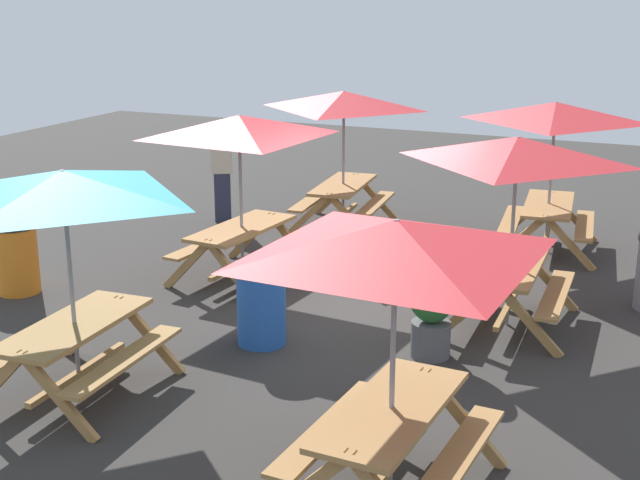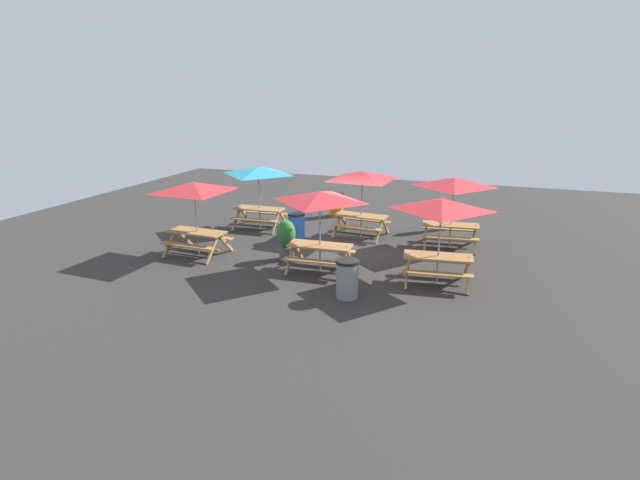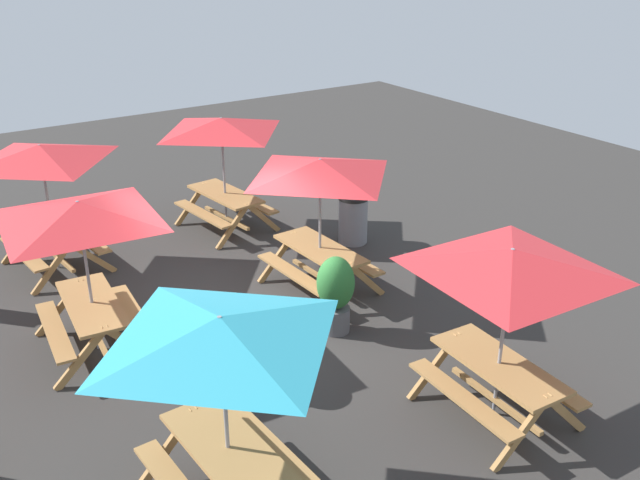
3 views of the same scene
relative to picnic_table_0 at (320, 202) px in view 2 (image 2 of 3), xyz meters
The scene contains 12 objects.
ground_plane 2.69m from the picnic_table_0, 86.65° to the right, with size 27.40×27.40×0.00m, color #33302D.
picnic_table_0 is the anchor object (origin of this frame).
picnic_table_1 3.28m from the picnic_table_0, behind, with size 2.22×2.22×2.34m.
picnic_table_2 4.08m from the picnic_table_0, ahead, with size 2.82×2.82×2.34m.
picnic_table_3 5.06m from the picnic_table_0, 44.37° to the right, with size 2.09×2.09×2.34m.
picnic_table_4 3.76m from the picnic_table_0, 93.40° to the right, with size 2.82×2.82×2.34m.
picnic_table_5 4.81m from the picnic_table_0, 133.27° to the right, with size 2.19×2.19×2.34m.
trash_bin_orange 6.58m from the picnic_table_0, 76.79° to the right, with size 0.59×0.59×0.98m.
trash_bin_gray 2.55m from the picnic_table_0, 128.36° to the left, with size 0.59×0.59×0.98m.
trash_bin_blue 3.35m from the picnic_table_0, 55.18° to the right, with size 0.59×0.59×0.98m.
potted_plant_0 1.92m from the picnic_table_0, 24.07° to the right, with size 0.57×0.57×1.23m.
person_standing 6.39m from the picnic_table_0, 117.35° to the right, with size 0.37×0.42×1.67m.
Camera 2 is at (-4.55, 14.54, 5.00)m, focal length 28.00 mm.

